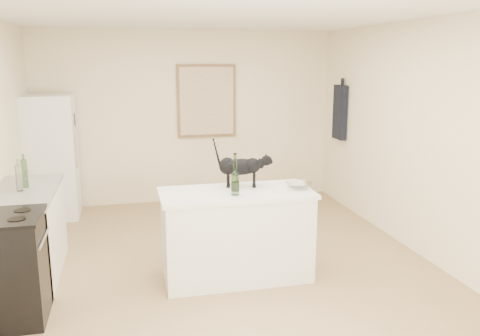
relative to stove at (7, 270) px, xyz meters
name	(u,v)px	position (x,y,z in m)	size (l,w,h in m)	color
floor	(223,269)	(1.95, 0.60, -0.45)	(5.50, 5.50, 0.00)	#9E7B54
ceiling	(221,12)	(1.95, 0.60, 2.15)	(5.50, 5.50, 0.00)	white
wall_back	(187,118)	(1.95, 3.35, 0.85)	(4.50, 4.50, 0.00)	beige
wall_front	(335,246)	(1.95, -2.15, 0.85)	(4.50, 4.50, 0.00)	beige
wall_right	(423,140)	(4.20, 0.60, 0.85)	(5.50, 5.50, 0.00)	beige
island_base	(236,236)	(2.05, 0.40, -0.02)	(1.44, 0.67, 0.86)	white
island_top	(236,193)	(2.05, 0.40, 0.43)	(1.50, 0.70, 0.04)	white
left_cabinets	(27,236)	(0.00, 0.90, -0.02)	(0.60, 1.40, 0.86)	white
left_countertop	(23,193)	(0.00, 0.90, 0.43)	(0.62, 1.44, 0.04)	gray
stove	(7,270)	(0.00, 0.00, 0.00)	(0.60, 0.60, 0.90)	black
fridge	(51,157)	(0.00, 2.95, 0.40)	(0.68, 0.68, 1.70)	white
artwork_frame	(207,101)	(2.25, 3.32, 1.10)	(0.90, 0.03, 1.10)	brown
artwork_canvas	(207,101)	(2.25, 3.30, 1.10)	(0.82, 0.00, 1.02)	beige
hanging_garment	(340,112)	(4.14, 2.65, 0.95)	(0.08, 0.34, 0.80)	black
black_cat	(240,169)	(2.13, 0.57, 0.63)	(0.53, 0.16, 0.37)	black
wine_bottle	(235,177)	(2.01, 0.27, 0.63)	(0.08, 0.08, 0.36)	#2B6026
glass_bowl	(299,186)	(2.68, 0.35, 0.48)	(0.26, 0.26, 0.06)	silver
fridge_paper	(75,120)	(0.34, 2.98, 0.89)	(0.01, 0.16, 0.20)	white
counter_bottle_cluster	(22,176)	(0.00, 0.96, 0.59)	(0.09, 0.20, 0.29)	#919D93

